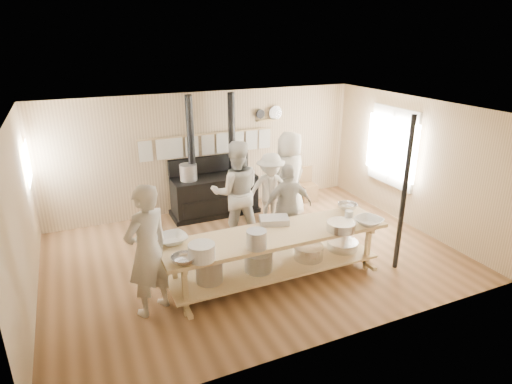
% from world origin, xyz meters
% --- Properties ---
extents(ground, '(7.00, 7.00, 0.00)m').
position_xyz_m(ground, '(0.00, 0.00, 0.00)').
color(ground, brown).
rests_on(ground, ground).
extents(room_shell, '(7.00, 7.00, 7.00)m').
position_xyz_m(room_shell, '(0.00, 0.00, 1.62)').
color(room_shell, tan).
rests_on(room_shell, ground).
extents(window_right, '(0.09, 1.50, 1.65)m').
position_xyz_m(window_right, '(3.47, 0.60, 1.50)').
color(window_right, beige).
rests_on(window_right, ground).
extents(left_opening, '(0.00, 0.90, 0.90)m').
position_xyz_m(left_opening, '(-3.45, 2.00, 1.60)').
color(left_opening, white).
rests_on(left_opening, ground).
extents(stove, '(1.90, 0.75, 2.60)m').
position_xyz_m(stove, '(-0.01, 2.12, 0.52)').
color(stove, black).
rests_on(stove, ground).
extents(towel_rail, '(3.00, 0.04, 0.47)m').
position_xyz_m(towel_rail, '(-0.00, 2.40, 1.55)').
color(towel_rail, tan).
rests_on(towel_rail, ground).
extents(back_wall_shelf, '(0.63, 0.14, 0.32)m').
position_xyz_m(back_wall_shelf, '(1.46, 2.43, 2.00)').
color(back_wall_shelf, tan).
rests_on(back_wall_shelf, ground).
extents(prep_table, '(3.60, 0.90, 0.85)m').
position_xyz_m(prep_table, '(-0.01, -0.90, 0.52)').
color(prep_table, tan).
rests_on(prep_table, ground).
extents(support_post, '(0.08, 0.08, 2.60)m').
position_xyz_m(support_post, '(2.05, -1.35, 1.30)').
color(support_post, black).
rests_on(support_post, ground).
extents(cook_far_left, '(0.83, 0.73, 1.92)m').
position_xyz_m(cook_far_left, '(-1.96, -0.89, 0.96)').
color(cook_far_left, beige).
rests_on(cook_far_left, ground).
extents(cook_left, '(1.09, 0.93, 1.95)m').
position_xyz_m(cook_left, '(-0.03, 0.71, 0.97)').
color(cook_left, beige).
rests_on(cook_left, ground).
extents(cook_center, '(1.07, 0.89, 1.88)m').
position_xyz_m(cook_center, '(1.36, 1.23, 0.94)').
color(cook_center, beige).
rests_on(cook_center, ground).
extents(cook_right, '(0.96, 0.46, 1.58)m').
position_xyz_m(cook_right, '(0.73, 0.09, 0.79)').
color(cook_right, beige).
rests_on(cook_right, ground).
extents(cook_by_window, '(1.09, 0.74, 1.55)m').
position_xyz_m(cook_by_window, '(0.82, 1.00, 0.78)').
color(cook_by_window, beige).
rests_on(cook_by_window, ground).
extents(chair, '(0.39, 0.39, 0.80)m').
position_xyz_m(chair, '(2.27, 1.97, 0.23)').
color(chair, brown).
rests_on(chair, ground).
extents(bowl_white_a, '(0.51, 0.51, 0.11)m').
position_xyz_m(bowl_white_a, '(-1.55, -0.57, 0.90)').
color(bowl_white_a, white).
rests_on(bowl_white_a, prep_table).
extents(bowl_steel_a, '(0.46, 0.46, 0.11)m').
position_xyz_m(bowl_steel_a, '(-1.55, -1.23, 0.90)').
color(bowl_steel_a, silver).
rests_on(bowl_steel_a, prep_table).
extents(bowl_white_b, '(0.53, 0.53, 0.11)m').
position_xyz_m(bowl_white_b, '(1.49, -1.23, 0.90)').
color(bowl_white_b, white).
rests_on(bowl_white_b, prep_table).
extents(bowl_steel_b, '(0.48, 0.48, 0.11)m').
position_xyz_m(bowl_steel_b, '(1.55, -0.57, 0.90)').
color(bowl_steel_b, silver).
rests_on(bowl_steel_b, prep_table).
extents(roasting_pan, '(0.53, 0.43, 0.10)m').
position_xyz_m(roasting_pan, '(0.13, -0.57, 0.90)').
color(roasting_pan, '#B2B2B7').
rests_on(roasting_pan, prep_table).
extents(mixing_bowl_large, '(0.54, 0.54, 0.14)m').
position_xyz_m(mixing_bowl_large, '(0.96, -1.23, 0.92)').
color(mixing_bowl_large, silver).
rests_on(mixing_bowl_large, prep_table).
extents(bucket_galv, '(0.32, 0.32, 0.27)m').
position_xyz_m(bucket_galv, '(-0.48, -1.23, 0.99)').
color(bucket_galv, gray).
rests_on(bucket_galv, prep_table).
extents(deep_bowl_enamel, '(0.46, 0.46, 0.23)m').
position_xyz_m(deep_bowl_enamel, '(-1.29, -1.23, 0.96)').
color(deep_bowl_enamel, white).
rests_on(deep_bowl_enamel, prep_table).
extents(pitcher, '(0.15, 0.15, 0.20)m').
position_xyz_m(pitcher, '(1.24, -1.04, 0.95)').
color(pitcher, white).
rests_on(pitcher, prep_table).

